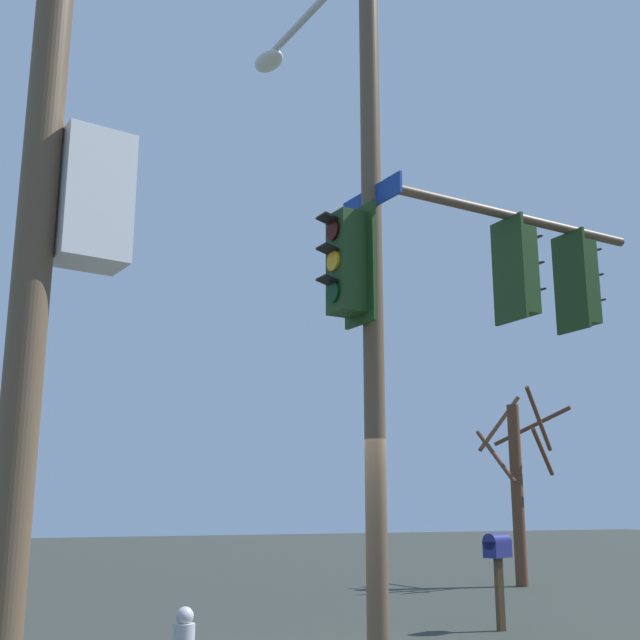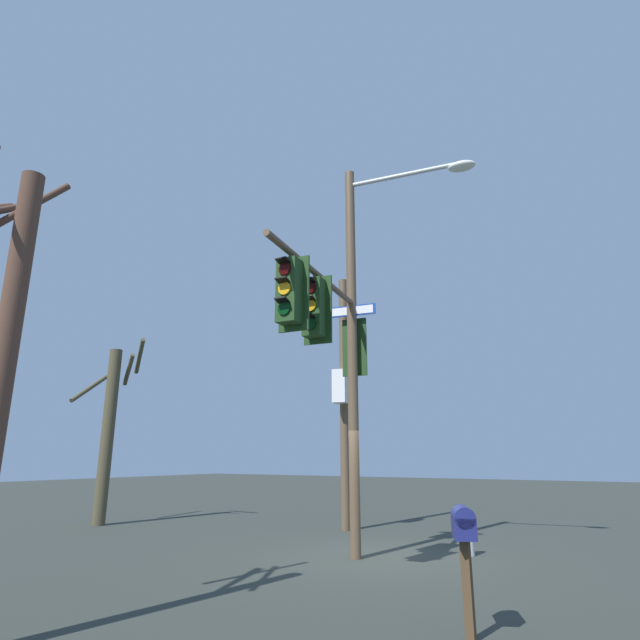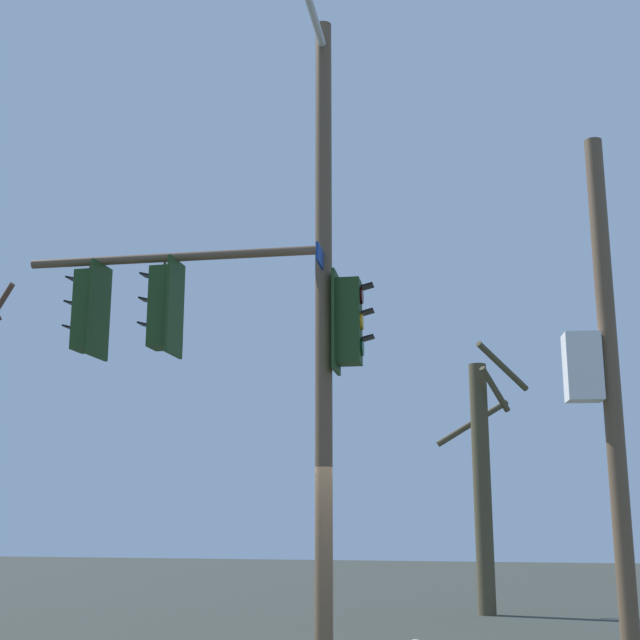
% 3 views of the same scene
% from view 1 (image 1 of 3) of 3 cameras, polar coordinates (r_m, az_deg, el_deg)
% --- Properties ---
extents(main_signal_pole_assembly, '(4.71, 3.46, 8.61)m').
position_cam_1_polar(main_signal_pole_assembly, '(9.33, 7.76, 5.09)').
color(main_signal_pole_assembly, brown).
rests_on(main_signal_pole_assembly, ground).
extents(secondary_pole_assembly, '(0.76, 0.48, 7.28)m').
position_cam_1_polar(secondary_pole_assembly, '(5.69, -18.69, 6.81)').
color(secondary_pole_assembly, brown).
rests_on(secondary_pole_assembly, ground).
extents(mailbox, '(0.50, 0.39, 1.41)m').
position_cam_1_polar(mailbox, '(12.87, 12.64, -16.05)').
color(mailbox, '#4C3823').
rests_on(mailbox, ground).
extents(bare_tree_behind_pole, '(2.17, 2.41, 4.51)m').
position_cam_1_polar(bare_tree_behind_pole, '(19.65, 14.05, -11.12)').
color(bare_tree_behind_pole, brown).
rests_on(bare_tree_behind_pole, ground).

